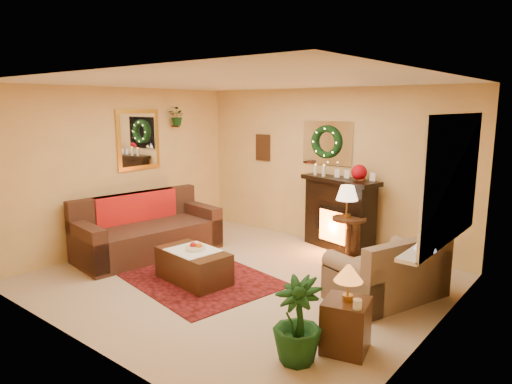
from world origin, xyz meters
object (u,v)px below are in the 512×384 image
Objects in this scene: sofa at (149,228)px; side_table_round at (348,239)px; loveseat at (387,264)px; fireplace at (339,216)px; end_table_square at (346,324)px; coffee_table at (194,266)px.

sofa reaches higher than side_table_round.
loveseat reaches higher than side_table_round.
sofa is 3.05m from fireplace.
end_table_square is at bearing -62.84° from side_table_round.
loveseat is at bearing -43.18° from side_table_round.
coffee_table is at bearing -119.82° from side_table_round.
side_table_round is 2.68m from end_table_square.
end_table_square reaches higher than coffee_table.
fireplace is 3.22m from end_table_square.
sofa reaches higher than loveseat.
sofa is at bearing -145.45° from side_table_round.
coffee_table is (-2.41, 0.31, -0.06)m from end_table_square.
loveseat reaches higher than coffee_table.
coffee_table is (-2.20, -1.13, -0.21)m from loveseat.
side_table_round is 1.31× the size of end_table_square.
sofa is 2.15× the size of coffee_table.
loveseat is 1.39m from side_table_round.
sofa is at bearing -121.03° from fireplace.
side_table_round is at bearing 156.40° from loveseat.
side_table_round is at bearing 42.99° from sofa.
fireplace is (2.16, 2.15, 0.12)m from sofa.
fireplace is at bearing 79.23° from coffee_table.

